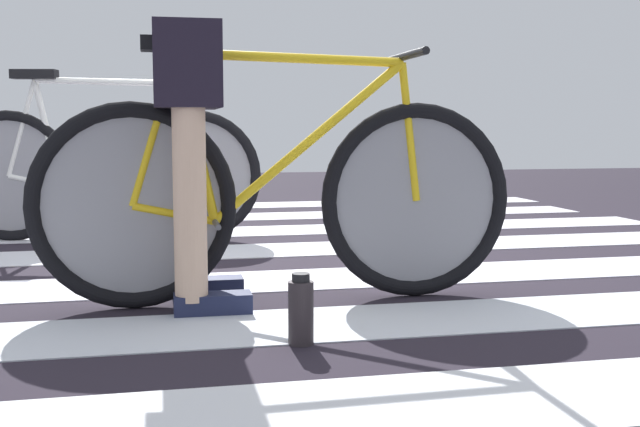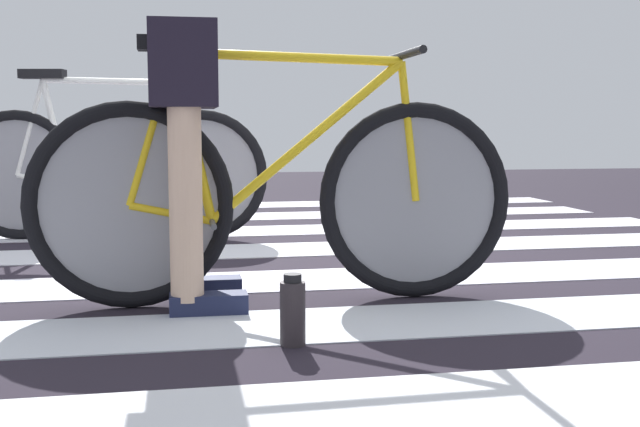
% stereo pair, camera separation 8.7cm
% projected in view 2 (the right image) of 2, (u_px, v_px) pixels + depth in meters
% --- Properties ---
extents(ground, '(18.00, 14.00, 0.02)m').
position_uv_depth(ground, '(288.00, 265.00, 3.65)').
color(ground, black).
extents(crosswalk_markings, '(5.44, 5.75, 0.00)m').
position_uv_depth(crosswalk_markings, '(281.00, 263.00, 3.62)').
color(crosswalk_markings, silver).
rests_on(crosswalk_markings, ground).
extents(bicycle_1_of_2, '(1.74, 0.52, 0.93)m').
position_uv_depth(bicycle_1_of_2, '(276.00, 195.00, 2.80)').
color(bicycle_1_of_2, black).
rests_on(bicycle_1_of_2, ground).
extents(cyclist_1_of_2, '(0.31, 0.41, 0.97)m').
position_uv_depth(cyclist_1_of_2, '(186.00, 126.00, 2.72)').
color(cyclist_1_of_2, beige).
rests_on(cyclist_1_of_2, ground).
extents(bicycle_2_of_2, '(1.71, 0.56, 0.93)m').
position_uv_depth(bicycle_2_of_2, '(109.00, 170.00, 4.34)').
color(bicycle_2_of_2, black).
rests_on(bicycle_2_of_2, ground).
extents(water_bottle, '(0.07, 0.07, 0.21)m').
position_uv_depth(water_bottle, '(293.00, 312.00, 2.27)').
color(water_bottle, '#30292D').
rests_on(water_bottle, ground).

